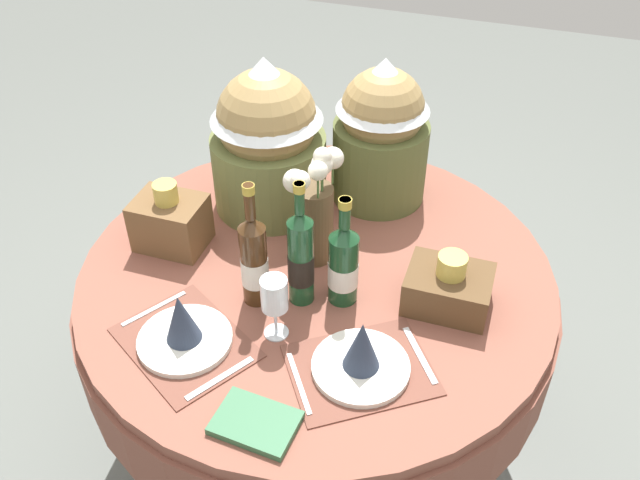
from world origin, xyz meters
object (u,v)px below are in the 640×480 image
gift_tub_back_left (267,132)px  woven_basket_side_left (171,221)px  dining_table (316,307)px  book_on_table (256,423)px  place_setting_left (183,330)px  place_setting_right (361,357)px  wine_bottle_left (301,258)px  gift_tub_back_centre (382,127)px  flower_vase (315,209)px  wine_bottle_centre (343,263)px  wine_bottle_rear (254,260)px  woven_basket_side_right (448,287)px  wine_glass_left (274,296)px

gift_tub_back_left → woven_basket_side_left: size_ratio=2.33×
dining_table → book_on_table: (0.04, -0.55, 0.16)m
dining_table → place_setting_left: 0.48m
place_setting_right → wine_bottle_left: 0.31m
dining_table → woven_basket_side_left: (-0.44, -0.02, 0.24)m
gift_tub_back_centre → flower_vase: bearing=-103.9°
wine_bottle_centre → wine_bottle_rear: wine_bottle_rear is taller
dining_table → wine_bottle_centre: 0.31m
wine_bottle_left → woven_basket_side_left: size_ratio=1.76×
place_setting_left → woven_basket_side_right: woven_basket_side_right is taller
place_setting_right → woven_basket_side_left: woven_basket_side_left is taller
flower_vase → wine_bottle_left: bearing=-83.3°
wine_bottle_centre → dining_table: bearing=139.6°
place_setting_right → wine_bottle_centre: wine_bottle_centre is taller
woven_basket_side_left → gift_tub_back_left: bearing=54.9°
wine_bottle_centre → woven_basket_side_left: size_ratio=1.54×
woven_basket_side_left → woven_basket_side_right: size_ratio=0.97×
book_on_table → woven_basket_side_left: size_ratio=0.87×
place_setting_left → woven_basket_side_right: bearing=30.1°
wine_bottle_left → woven_basket_side_left: wine_bottle_left is taller
dining_table → place_setting_left: bearing=-121.1°
gift_tub_back_centre → wine_glass_left: bearing=-97.6°
wine_glass_left → flower_vase: bearing=90.1°
gift_tub_back_left → book_on_table: bearing=-70.9°
wine_glass_left → woven_basket_side_right: 0.47m
flower_vase → gift_tub_back_centre: bearing=76.1°
wine_glass_left → gift_tub_back_centre: (0.09, 0.68, 0.12)m
dining_table → flower_vase: size_ratio=3.72×
wine_bottle_centre → woven_basket_side_left: 0.55m
wine_bottle_centre → gift_tub_back_centre: gift_tub_back_centre is taller
wine_glass_left → gift_tub_back_centre: size_ratio=0.39×
place_setting_left → gift_tub_back_left: (-0.02, 0.63, 0.21)m
wine_bottle_rear → book_on_table: wine_bottle_rear is taller
place_setting_left → wine_bottle_centre: (0.33, 0.28, 0.08)m
wine_glass_left → gift_tub_back_left: (-0.22, 0.53, 0.13)m
place_setting_left → wine_bottle_rear: wine_bottle_rear is taller
place_setting_right → woven_basket_side_left: 0.72m
wine_glass_left → book_on_table: 0.31m
wine_bottle_centre → woven_basket_side_left: (-0.54, 0.07, -0.04)m
gift_tub_back_centre → woven_basket_side_right: (0.30, -0.44, -0.19)m
place_setting_left → flower_vase: 0.48m
wine_bottle_rear → wine_glass_left: 0.14m
wine_bottle_centre → woven_basket_side_right: bearing=13.3°
dining_table → wine_bottle_left: 0.32m
gift_tub_back_left → gift_tub_back_centre: 0.35m
wine_bottle_rear → gift_tub_back_centre: 0.62m
wine_bottle_rear → woven_basket_side_left: bearing=156.6°
gift_tub_back_left → wine_bottle_left: bearing=-57.9°
flower_vase → gift_tub_back_centre: size_ratio=0.78×
gift_tub_back_centre → woven_basket_side_right: bearing=-55.2°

